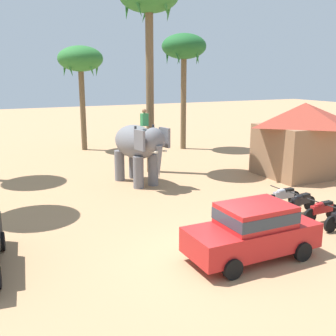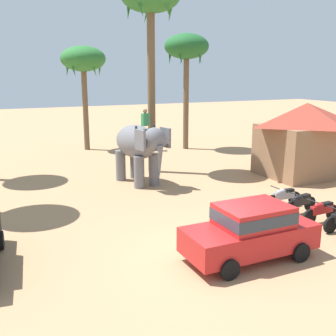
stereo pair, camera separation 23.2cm
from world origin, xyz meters
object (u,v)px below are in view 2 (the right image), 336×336
at_px(palm_tree_near_hut, 151,4).
at_px(palm_tree_leaning_seaward, 187,50).
at_px(motorcycle_far_in_row, 301,202).
at_px(roadside_hut, 305,137).
at_px(elephant_with_mahout, 139,145).
at_px(car_sedan_foreground, 251,230).
at_px(motorcycle_end_of_row, 284,196).
at_px(motorcycle_fourth_in_row, 322,211).
at_px(palm_tree_left_of_road, 83,61).

bearing_deg(palm_tree_near_hut, palm_tree_leaning_seaward, 47.27).
bearing_deg(motorcycle_far_in_row, roadside_hut, 45.70).
bearing_deg(motorcycle_far_in_row, elephant_with_mahout, 120.55).
bearing_deg(car_sedan_foreground, palm_tree_leaning_seaward, 67.97).
relative_size(motorcycle_end_of_row, palm_tree_near_hut, 0.17).
bearing_deg(elephant_with_mahout, palm_tree_near_hut, 52.83).
xyz_separation_m(elephant_with_mahout, palm_tree_leaning_seaward, (6.83, 7.78, 5.20)).
bearing_deg(motorcycle_fourth_in_row, car_sedan_foreground, -162.84).
height_order(elephant_with_mahout, palm_tree_left_of_road, palm_tree_left_of_road).
bearing_deg(motorcycle_fourth_in_row, palm_tree_left_of_road, 102.36).
height_order(car_sedan_foreground, palm_tree_leaning_seaward, palm_tree_leaning_seaward).
relative_size(car_sedan_foreground, motorcycle_far_in_row, 2.29).
height_order(motorcycle_far_in_row, motorcycle_end_of_row, same).
height_order(car_sedan_foreground, motorcycle_end_of_row, car_sedan_foreground).
distance_m(palm_tree_near_hut, palm_tree_left_of_road, 9.08).
distance_m(motorcycle_far_in_row, motorcycle_end_of_row, 0.93).
bearing_deg(elephant_with_mahout, motorcycle_far_in_row, -59.45).
xyz_separation_m(elephant_with_mahout, motorcycle_fourth_in_row, (4.16, -8.18, -1.53)).
height_order(elephant_with_mahout, motorcycle_end_of_row, elephant_with_mahout).
relative_size(palm_tree_near_hut, roadside_hut, 2.04).
relative_size(elephant_with_mahout, palm_tree_leaning_seaward, 0.48).
bearing_deg(elephant_with_mahout, car_sedan_foreground, -91.00).
height_order(car_sedan_foreground, elephant_with_mahout, elephant_with_mahout).
xyz_separation_m(motorcycle_fourth_in_row, palm_tree_near_hut, (-2.53, 10.34, 8.67)).
bearing_deg(motorcycle_end_of_row, roadside_hut, 39.24).
distance_m(elephant_with_mahout, roadside_hut, 9.15).
xyz_separation_m(elephant_with_mahout, palm_tree_near_hut, (1.64, 2.16, 7.14)).
height_order(car_sedan_foreground, motorcycle_fourth_in_row, car_sedan_foreground).
relative_size(palm_tree_near_hut, palm_tree_left_of_road, 1.40).
distance_m(motorcycle_fourth_in_row, palm_tree_leaning_seaward, 17.53).
distance_m(car_sedan_foreground, palm_tree_near_hut, 14.38).
bearing_deg(elephant_with_mahout, motorcycle_end_of_row, -56.13).
height_order(palm_tree_left_of_road, roadside_hut, palm_tree_left_of_road).
height_order(palm_tree_left_of_road, palm_tree_leaning_seaward, palm_tree_leaning_seaward).
relative_size(car_sedan_foreground, palm_tree_left_of_road, 0.55).
relative_size(car_sedan_foreground, motorcycle_fourth_in_row, 2.28).
xyz_separation_m(palm_tree_leaning_seaward, roadside_hut, (2.03, -10.05, -5.07)).
bearing_deg(palm_tree_left_of_road, roadside_hut, -55.67).
distance_m(car_sedan_foreground, roadside_hut, 11.64).
distance_m(motorcycle_fourth_in_row, motorcycle_far_in_row, 1.11).
relative_size(palm_tree_leaning_seaward, roadside_hut, 1.63).
height_order(palm_tree_near_hut, palm_tree_left_of_road, palm_tree_near_hut).
xyz_separation_m(motorcycle_far_in_row, palm_tree_leaning_seaward, (2.66, 14.85, 6.73)).
distance_m(car_sedan_foreground, motorcycle_fourth_in_row, 4.56).
distance_m(motorcycle_fourth_in_row, palm_tree_left_of_road, 20.17).
height_order(palm_tree_near_hut, palm_tree_leaning_seaward, palm_tree_near_hut).
xyz_separation_m(car_sedan_foreground, palm_tree_near_hut, (1.80, 11.68, 8.20)).
height_order(car_sedan_foreground, motorcycle_far_in_row, car_sedan_foreground).
distance_m(motorcycle_end_of_row, roadside_hut, 6.34).
bearing_deg(palm_tree_near_hut, motorcycle_end_of_row, -73.36).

